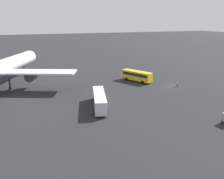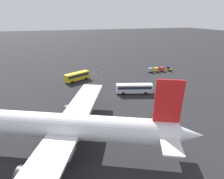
# 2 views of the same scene
# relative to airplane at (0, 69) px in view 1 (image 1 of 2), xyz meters

# --- Properties ---
(ground_plane) EXTENTS (600.00, 600.00, 0.00)m
(ground_plane) POSITION_rel_airplane_xyz_m (-17.55, -47.33, -5.79)
(ground_plane) COLOR #232326
(airplane) EXTENTS (47.69, 42.05, 15.41)m
(airplane) POSITION_rel_airplane_xyz_m (0.00, 0.00, 0.00)
(airplane) COLOR silver
(airplane) RESTS_ON ground
(shuttle_bus_near) EXTENTS (10.46, 6.89, 3.37)m
(shuttle_bus_near) POSITION_rel_airplane_xyz_m (-8.17, -40.01, -3.78)
(shuttle_bus_near) COLOR gold
(shuttle_bus_near) RESTS_ON ground
(shuttle_bus_far) EXTENTS (12.36, 5.77, 3.31)m
(shuttle_bus_far) POSITION_rel_airplane_xyz_m (-24.76, -21.20, -3.81)
(shuttle_bus_far) COLOR silver
(shuttle_bus_far) RESTS_ON ground
(worker_person) EXTENTS (0.38, 0.38, 1.74)m
(worker_person) POSITION_rel_airplane_xyz_m (-18.60, -47.99, -4.92)
(worker_person) COLOR #1E1E2D
(worker_person) RESTS_ON ground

